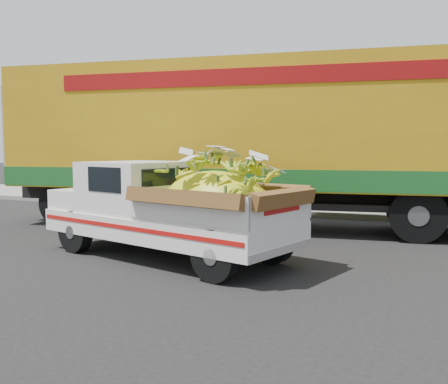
% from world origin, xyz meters
% --- Properties ---
extents(ground, '(100.00, 100.00, 0.00)m').
position_xyz_m(ground, '(0.00, 0.00, 0.00)').
color(ground, black).
rests_on(ground, ground).
extents(curb, '(60.00, 0.25, 0.15)m').
position_xyz_m(curb, '(0.00, 5.98, 0.07)').
color(curb, gray).
rests_on(curb, ground).
extents(sidewalk, '(60.00, 4.00, 0.14)m').
position_xyz_m(sidewalk, '(0.00, 8.08, 0.07)').
color(sidewalk, gray).
rests_on(sidewalk, ground).
extents(building_left, '(18.00, 6.00, 5.00)m').
position_xyz_m(building_left, '(-8.00, 13.98, 2.50)').
color(building_left, gray).
rests_on(building_left, ground).
extents(pickup_truck, '(4.93, 2.79, 1.63)m').
position_xyz_m(pickup_truck, '(-0.56, -0.21, 0.88)').
color(pickup_truck, black).
rests_on(pickup_truck, ground).
extents(semi_trailer, '(12.07, 4.33, 3.80)m').
position_xyz_m(semi_trailer, '(-0.64, 3.53, 2.12)').
color(semi_trailer, black).
rests_on(semi_trailer, ground).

